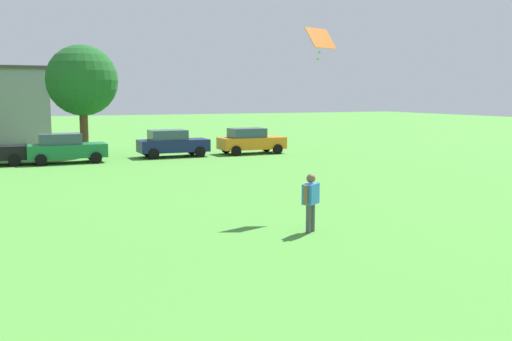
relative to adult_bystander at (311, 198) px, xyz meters
name	(u,v)px	position (x,y,z in m)	size (l,w,h in m)	color
ground_plane	(34,173)	(-6.63, 16.24, -0.99)	(160.00, 160.00, 0.00)	#4C9338
adult_bystander	(311,198)	(0.00, 0.00, 0.00)	(0.66, 0.57, 1.66)	#4C4C51
kite	(320,40)	(1.87, 2.84, 4.64)	(1.19, 0.83, 1.08)	orange
parked_car_green_2	(65,148)	(-4.76, 20.05, -0.13)	(4.30, 2.02, 1.68)	#196B38
parked_car_navy_3	(172,143)	(1.65, 20.81, -0.13)	(4.30, 2.02, 1.68)	#141E4C
parked_car_orange_4	(251,141)	(6.90, 20.65, -0.13)	(4.30, 2.02, 1.68)	orange
tree_far_right	(82,81)	(-3.20, 24.26, 3.75)	(4.50, 4.50, 7.01)	brown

